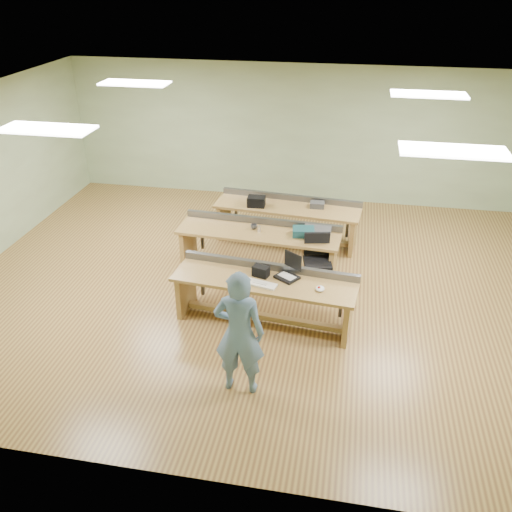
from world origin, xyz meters
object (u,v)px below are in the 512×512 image
person (239,333)px  parts_bin_teal (303,232)px  workbench_mid (259,241)px  drinks_can (259,229)px  workbench_front (265,290)px  task_chair (317,269)px  camera_bag (261,271)px  mug (254,227)px  laptop_base (287,277)px  parts_bin_grey (317,231)px  workbench_back (287,215)px

person → parts_bin_teal: (0.46, 3.05, -0.05)m
workbench_mid → drinks_can: 0.25m
workbench_front → task_chair: task_chair is taller
camera_bag → mug: camera_bag is taller
workbench_mid → laptop_base: workbench_mid is taller
workbench_front → camera_bag: size_ratio=11.86×
mug → drinks_can: (0.11, -0.09, 0.01)m
workbench_mid → person: size_ratio=1.66×
person → parts_bin_teal: person is taller
workbench_front → laptop_base: workbench_front is taller
camera_bag → parts_bin_teal: 1.54m
task_chair → parts_bin_grey: size_ratio=2.03×
mug → person: bearing=-82.6°
camera_bag → drinks_can: (-0.29, 1.46, -0.03)m
person → parts_bin_grey: bearing=-103.5°
task_chair → drinks_can: size_ratio=8.77×
workbench_back → mug: (-0.45, -1.12, 0.24)m
workbench_back → drinks_can: 1.28m
workbench_mid → laptop_base: 1.67m
camera_bag → parts_bin_grey: 1.68m
task_chair → mug: task_chair is taller
parts_bin_grey → laptop_base: bearing=-101.6°
workbench_back → drinks_can: bearing=-100.2°
person → laptop_base: 1.63m
mug → parts_bin_teal: bearing=-5.5°
parts_bin_teal → workbench_front: bearing=-104.7°
task_chair → parts_bin_grey: task_chair is taller
camera_bag → parts_bin_grey: size_ratio=0.51×
parts_bin_grey → drinks_can: (-0.99, -0.06, -0.01)m
person → camera_bag: bearing=-90.5°
parts_bin_teal → parts_bin_grey: parts_bin_teal is taller
workbench_mid → mug: 0.26m
workbench_back → parts_bin_teal: 1.30m
workbench_back → camera_bag: camera_bag is taller
parts_bin_teal → drinks_can: 0.77m
laptop_base → mug: 1.74m
workbench_front → workbench_back: bearing=96.3°
workbench_mid → person: (0.31, -3.09, 0.31)m
camera_bag → mug: 1.60m
parts_bin_grey → person: bearing=-102.6°
workbench_back → laptop_base: workbench_back is taller
workbench_mid → parts_bin_grey: bearing=4.9°
camera_bag → mug: (-0.40, 1.55, -0.03)m
workbench_front → task_chair: bearing=64.5°
workbench_mid → camera_bag: bearing=-75.1°
workbench_front → workbench_back: same height
parts_bin_grey → mug: parts_bin_grey is taller
workbench_mid → parts_bin_grey: size_ratio=6.21×
workbench_mid → task_chair: bearing=-18.9°
task_chair → workbench_front: bearing=-133.1°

